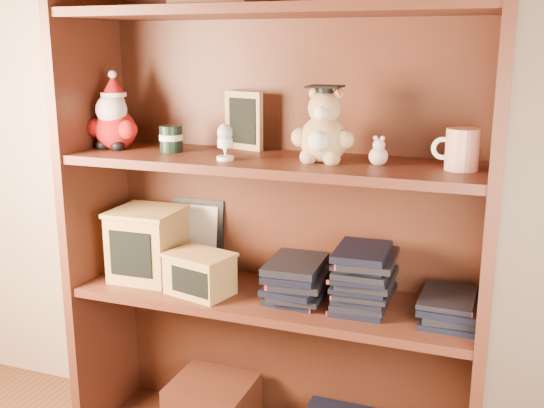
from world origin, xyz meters
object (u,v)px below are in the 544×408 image
Objects in this scene: grad_teddy_bear at (324,132)px; treats_box at (147,243)px; bookcase at (277,214)px; teacher_mug at (461,149)px.

treats_box is at bearing 179.45° from grad_teddy_bear.
grad_teddy_bear reaches higher than treats_box.
bookcase is 0.30m from grad_teddy_bear.
grad_teddy_bear is at bearing -178.98° from teacher_mug.
treats_box is at bearing -172.76° from bookcase.
treats_box is (-0.41, -0.05, -0.12)m from bookcase.
bookcase is at bearing 159.24° from grad_teddy_bear.
bookcase is at bearing 174.22° from teacher_mug.
bookcase is 13.75× the size of teacher_mug.
bookcase is 0.55m from teacher_mug.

